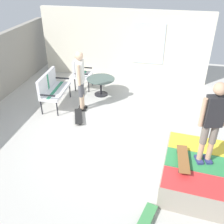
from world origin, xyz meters
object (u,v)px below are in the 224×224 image
object	(u,v)px
skate_ramp	(200,173)
person_skater	(213,119)
patio_table	(101,83)
person_watching	(80,77)
skateboard_spare	(145,222)
patio_bench	(51,87)
skateboard_on_ramp	(183,159)
skateboard_by_bench	(79,116)
patio_chair_near_house	(80,71)

from	to	relation	value
skate_ramp	person_skater	distance (m)	1.22
patio_table	person_skater	world-z (taller)	person_skater
person_watching	skateboard_spare	bearing A→B (deg)	-147.23
patio_bench	skate_ramp	bearing A→B (deg)	-119.63
person_watching	skateboard_on_ramp	size ratio (longest dim) A/B	2.18
skate_ramp	person_watching	distance (m)	4.00
skateboard_by_bench	skateboard_spare	xyz separation A→B (m)	(-2.95, -2.18, 0.00)
skate_ramp	patio_bench	world-z (taller)	patio_bench
patio_bench	person_watching	size ratio (longest dim) A/B	0.73
skate_ramp	patio_bench	bearing A→B (deg)	60.37
skateboard_by_bench	skateboard_on_ramp	size ratio (longest dim) A/B	1.01
patio_table	skateboard_on_ramp	xyz separation A→B (m)	(-3.42, -2.52, 0.22)
person_skater	skateboard_by_bench	bearing A→B (deg)	61.57
patio_table	skateboard_by_bench	bearing A→B (deg)	171.64
patio_table	skateboard_spare	world-z (taller)	patio_table
person_watching	skateboard_spare	distance (m)	4.26
skateboard_on_ramp	skate_ramp	bearing A→B (deg)	-77.50
person_watching	patio_bench	bearing A→B (deg)	86.99
patio_table	skateboard_by_bench	distance (m)	1.64
patio_table	skateboard_on_ramp	size ratio (longest dim) A/B	1.11
patio_chair_near_house	person_skater	xyz separation A→B (m)	(-3.64, -3.71, 0.87)
patio_table	skateboard_spare	size ratio (longest dim) A/B	1.09
skate_ramp	skateboard_spare	xyz separation A→B (m)	(-1.20, 0.93, -0.18)
patio_table	skateboard_by_bench	world-z (taller)	patio_table
patio_bench	person_watching	world-z (taller)	person_watching
skate_ramp	patio_table	size ratio (longest dim) A/B	2.40
patio_table	patio_bench	bearing A→B (deg)	128.68
skate_ramp	skateboard_on_ramp	bearing A→B (deg)	102.50
skateboard_on_ramp	person_watching	bearing A→B (deg)	49.84
patio_chair_near_house	skateboard_by_bench	bearing A→B (deg)	-163.32
patio_table	patio_chair_near_house	bearing A→B (deg)	66.70
skate_ramp	patio_chair_near_house	distance (m)	5.24
person_skater	skateboard_by_bench	distance (m)	3.83
skate_ramp	person_watching	xyz separation A→B (m)	(2.30, 3.18, 0.77)
person_watching	person_skater	bearing A→B (deg)	-125.01
person_skater	patio_chair_near_house	bearing A→B (deg)	45.59
patio_table	person_skater	distance (m)	4.51
patio_chair_near_house	patio_bench	bearing A→B (deg)	162.32
person_skater	skateboard_on_ramp	distance (m)	0.95
patio_chair_near_house	person_watching	xyz separation A→B (m)	(-1.40, -0.52, 0.42)
patio_table	skate_ramp	bearing A→B (deg)	-139.26
patio_chair_near_house	person_skater	distance (m)	5.27
skateboard_by_bench	skateboard_on_ramp	bearing A→B (deg)	-123.67
patio_chair_near_house	patio_table	xyz separation A→B (m)	(-0.35, -0.82, -0.21)
patio_chair_near_house	patio_table	bearing A→B (deg)	-113.30
patio_table	skateboard_on_ramp	bearing A→B (deg)	-143.68
person_watching	skateboard_by_bench	world-z (taller)	person_watching
patio_table	person_watching	distance (m)	1.26
patio_bench	patio_table	size ratio (longest dim) A/B	1.42
patio_bench	skateboard_on_ramp	world-z (taller)	patio_bench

